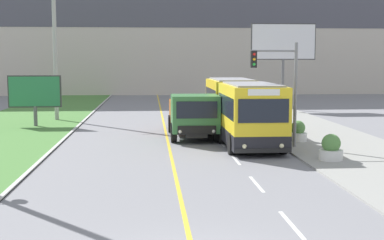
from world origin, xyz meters
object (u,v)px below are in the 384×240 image
(billboard_large, at_px, (283,44))
(planter_round_far, at_px, (258,112))
(city_bus, at_px, (240,110))
(planter_round_near, at_px, (331,149))
(planter_round_second, at_px, (298,132))
(traffic_light_mast, at_px, (281,81))
(planter_round_third, at_px, (272,120))
(utility_pole_far, at_px, (55,46))
(billboard_small, at_px, (35,93))
(dump_truck, at_px, (193,116))

(billboard_large, xyz_separation_m, planter_round_far, (-3.76, -7.97, -5.03))
(city_bus, xyz_separation_m, planter_round_far, (2.86, 9.19, -1.01))
(planter_round_near, bearing_deg, planter_round_second, 89.36)
(planter_round_second, distance_m, planter_round_far, 10.62)
(traffic_light_mast, xyz_separation_m, planter_round_second, (1.37, 1.76, -2.74))
(traffic_light_mast, relative_size, planter_round_third, 4.36)
(utility_pole_far, distance_m, billboard_small, 4.80)
(planter_round_second, relative_size, planter_round_third, 0.92)
(billboard_small, height_order, planter_round_near, billboard_small)
(city_bus, distance_m, billboard_large, 18.83)
(traffic_light_mast, relative_size, planter_round_second, 4.76)
(billboard_large, distance_m, planter_round_far, 10.15)
(utility_pole_far, bearing_deg, traffic_light_mast, -46.03)
(traffic_light_mast, bearing_deg, planter_round_far, 83.37)
(city_bus, distance_m, utility_pole_far, 15.89)
(utility_pole_far, distance_m, planter_round_far, 15.20)
(planter_round_near, distance_m, planter_round_far, 15.93)
(city_bus, height_order, planter_round_near, city_bus)
(planter_round_far, bearing_deg, billboard_small, -170.49)
(city_bus, xyz_separation_m, planter_round_third, (2.68, 3.88, -1.02))
(dump_truck, relative_size, planter_round_far, 5.65)
(city_bus, relative_size, planter_round_third, 10.18)
(utility_pole_far, distance_m, planter_round_near, 22.71)
(dump_truck, xyz_separation_m, billboard_small, (-9.78, 6.34, 0.95))
(planter_round_near, distance_m, planter_round_third, 10.62)
(billboard_large, relative_size, planter_round_far, 6.23)
(billboard_small, height_order, planter_round_second, billboard_small)
(planter_round_far, bearing_deg, dump_truck, -121.27)
(billboard_small, relative_size, planter_round_second, 3.14)
(utility_pole_far, distance_m, traffic_light_mast, 18.81)
(billboard_small, relative_size, planter_round_far, 2.84)
(city_bus, distance_m, planter_round_third, 4.83)
(traffic_light_mast, xyz_separation_m, planter_round_near, (1.31, -3.55, -2.73))
(planter_round_third, distance_m, planter_round_far, 5.31)
(dump_truck, height_order, planter_round_near, dump_truck)
(traffic_light_mast, height_order, billboard_small, traffic_light_mast)
(planter_round_second, xyz_separation_m, planter_round_far, (0.07, 10.62, 0.05))
(billboard_large, distance_m, planter_round_third, 14.74)
(utility_pole_far, height_order, billboard_large, utility_pole_far)
(city_bus, height_order, dump_truck, city_bus)
(utility_pole_far, relative_size, billboard_large, 1.40)
(dump_truck, relative_size, planter_round_near, 6.05)
(planter_round_near, bearing_deg, city_bus, 112.12)
(dump_truck, xyz_separation_m, planter_round_second, (5.33, -1.74, -0.70))
(billboard_small, xyz_separation_m, planter_round_near, (15.04, -13.39, -1.63))
(city_bus, bearing_deg, planter_round_third, 55.35)
(traffic_light_mast, distance_m, planter_round_third, 7.67)
(billboard_small, xyz_separation_m, planter_round_second, (15.10, -8.08, -1.65))
(dump_truck, distance_m, utility_pole_far, 14.03)
(traffic_light_mast, bearing_deg, planter_round_third, 79.90)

